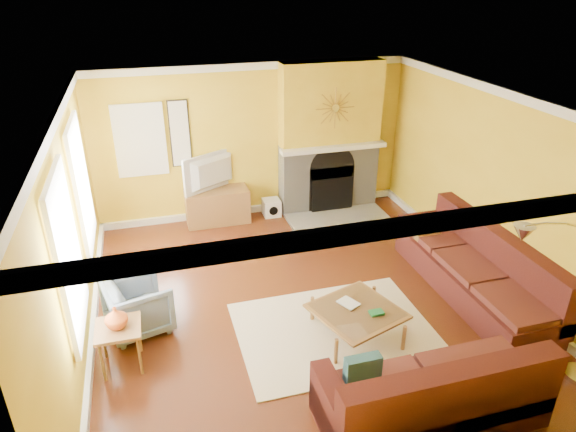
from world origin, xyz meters
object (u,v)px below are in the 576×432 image
object	(u,v)px
armchair	(138,305)
side_table	(121,346)
arc_lamp	(559,310)
coffee_table	(356,322)
media_console	(217,206)
sectional_sofa	(412,296)

from	to	relation	value
armchair	side_table	world-z (taller)	armchair
arc_lamp	side_table	bearing A→B (deg)	159.63
side_table	armchair	bearing A→B (deg)	72.33
coffee_table	media_console	size ratio (longest dim) A/B	0.86
coffee_table	media_console	distance (m)	3.78
side_table	arc_lamp	world-z (taller)	arc_lamp
armchair	coffee_table	bearing A→B (deg)	-123.23
coffee_table	armchair	bearing A→B (deg)	161.05
media_console	armchair	size ratio (longest dim) A/B	1.47
coffee_table	side_table	bearing A→B (deg)	175.34
sectional_sofa	media_console	bearing A→B (deg)	117.03
media_console	side_table	bearing A→B (deg)	-115.68
media_console	coffee_table	bearing A→B (deg)	-72.61
coffee_table	armchair	world-z (taller)	armchair
sectional_sofa	side_table	xyz separation A→B (m)	(-3.47, 0.24, -0.18)
sectional_sofa	coffee_table	size ratio (longest dim) A/B	3.89
media_console	armchair	xyz separation A→B (m)	(-1.42, -2.73, 0.04)
media_console	arc_lamp	world-z (taller)	arc_lamp
media_console	arc_lamp	bearing A→B (deg)	-61.71
side_table	arc_lamp	size ratio (longest dim) A/B	0.26
media_console	arc_lamp	xyz separation A→B (m)	(2.68, -4.98, 0.72)
sectional_sofa	side_table	world-z (taller)	sectional_sofa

